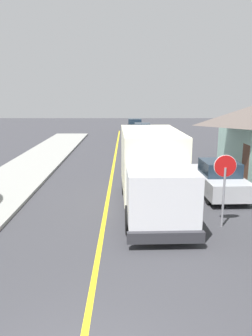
{
  "coord_description": "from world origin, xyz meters",
  "views": [
    {
      "loc": [
        0.84,
        -4.13,
        4.75
      ],
      "look_at": [
        0.77,
        10.52,
        1.4
      ],
      "focal_mm": 35.16,
      "sensor_mm": 36.0,
      "label": 1
    }
  ],
  "objects_px": {
    "parked_car_far": "(144,132)",
    "parked_car_furthest": "(136,126)",
    "box_truck": "(154,167)",
    "parked_car_near": "(149,156)",
    "parked_car_mid": "(139,142)",
    "parked_van_across": "(220,179)",
    "stop_sign": "(226,177)"
  },
  "relations": [
    {
      "from": "box_truck",
      "to": "parked_car_mid",
      "type": "xyz_separation_m",
      "value": [
        -0.11,
        13.8,
        -0.97
      ]
    },
    {
      "from": "box_truck",
      "to": "parked_van_across",
      "type": "distance_m",
      "value": 3.89
    },
    {
      "from": "parked_car_mid",
      "to": "parked_van_across",
      "type": "relative_size",
      "value": 0.99
    },
    {
      "from": "box_truck",
      "to": "parked_car_furthest",
      "type": "relative_size",
      "value": 1.63
    },
    {
      "from": "box_truck",
      "to": "stop_sign",
      "type": "xyz_separation_m",
      "value": [
        2.4,
        -2.0,
        0.09
      ]
    },
    {
      "from": "parked_car_far",
      "to": "parked_van_across",
      "type": "distance_m",
      "value": 19.56
    },
    {
      "from": "parked_van_across",
      "to": "stop_sign",
      "type": "bearing_deg",
      "value": -103.0
    },
    {
      "from": "parked_car_near",
      "to": "parked_car_furthest",
      "type": "distance_m",
      "value": 19.69
    },
    {
      "from": "box_truck",
      "to": "parked_car_near",
      "type": "relative_size",
      "value": 1.65
    },
    {
      "from": "stop_sign",
      "to": "parked_car_mid",
      "type": "bearing_deg",
      "value": 99.0
    },
    {
      "from": "parked_car_near",
      "to": "parked_car_furthest",
      "type": "relative_size",
      "value": 0.99
    },
    {
      "from": "parked_car_mid",
      "to": "parked_car_furthest",
      "type": "relative_size",
      "value": 0.99
    },
    {
      "from": "box_truck",
      "to": "stop_sign",
      "type": "bearing_deg",
      "value": -39.79
    },
    {
      "from": "parked_car_furthest",
      "to": "parked_van_across",
      "type": "height_order",
      "value": "same"
    },
    {
      "from": "parked_car_far",
      "to": "stop_sign",
      "type": "distance_m",
      "value": 23.31
    },
    {
      "from": "parked_car_near",
      "to": "box_truck",
      "type": "bearing_deg",
      "value": -92.19
    },
    {
      "from": "parked_car_near",
      "to": "stop_sign",
      "type": "xyz_separation_m",
      "value": [
        2.1,
        -9.61,
        1.06
      ]
    },
    {
      "from": "stop_sign",
      "to": "parked_car_furthest",
      "type": "bearing_deg",
      "value": 94.65
    },
    {
      "from": "parked_car_mid",
      "to": "parked_car_furthest",
      "type": "xyz_separation_m",
      "value": [
        0.12,
        13.51,
        0.0
      ]
    },
    {
      "from": "box_truck",
      "to": "parked_van_across",
      "type": "xyz_separation_m",
      "value": [
        3.28,
        1.84,
        -0.97
      ]
    },
    {
      "from": "parked_car_mid",
      "to": "parked_van_across",
      "type": "height_order",
      "value": "same"
    },
    {
      "from": "parked_van_across",
      "to": "stop_sign",
      "type": "xyz_separation_m",
      "value": [
        -0.89,
        -3.84,
        1.06
      ]
    },
    {
      "from": "stop_sign",
      "to": "parked_car_far",
      "type": "bearing_deg",
      "value": 94.38
    },
    {
      "from": "parked_car_far",
      "to": "parked_car_mid",
      "type": "bearing_deg",
      "value": -95.56
    },
    {
      "from": "box_truck",
      "to": "stop_sign",
      "type": "height_order",
      "value": "box_truck"
    },
    {
      "from": "parked_car_near",
      "to": "parked_car_mid",
      "type": "relative_size",
      "value": 1.0
    },
    {
      "from": "parked_car_far",
      "to": "parked_car_furthest",
      "type": "height_order",
      "value": "same"
    },
    {
      "from": "parked_car_mid",
      "to": "parked_car_furthest",
      "type": "height_order",
      "value": "same"
    },
    {
      "from": "parked_car_furthest",
      "to": "stop_sign",
      "type": "xyz_separation_m",
      "value": [
        2.38,
        -29.3,
        1.06
      ]
    },
    {
      "from": "parked_car_mid",
      "to": "stop_sign",
      "type": "relative_size",
      "value": 1.66
    },
    {
      "from": "parked_car_furthest",
      "to": "parked_car_mid",
      "type": "bearing_deg",
      "value": -90.5
    },
    {
      "from": "box_truck",
      "to": "parked_car_mid",
      "type": "bearing_deg",
      "value": 90.44
    }
  ]
}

